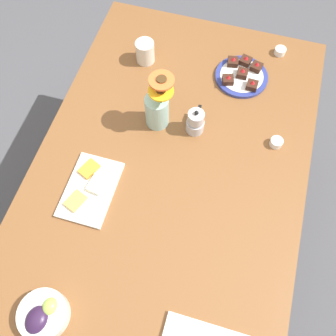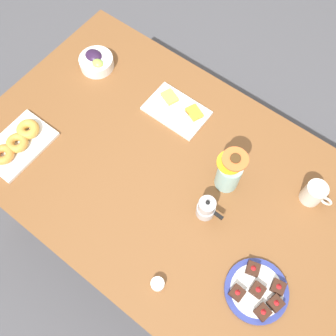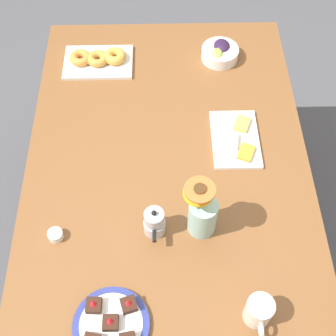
{
  "view_description": "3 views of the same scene",
  "coord_description": "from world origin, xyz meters",
  "px_view_note": "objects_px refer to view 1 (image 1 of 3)",
  "views": [
    {
      "loc": [
        -0.57,
        -0.17,
        1.98
      ],
      "look_at": [
        0.0,
        0.0,
        0.78
      ],
      "focal_mm": 40.0,
      "sensor_mm": 36.0,
      "label": 1
    },
    {
      "loc": [
        0.37,
        -0.48,
        2.08
      ],
      "look_at": [
        0.0,
        0.0,
        0.78
      ],
      "focal_mm": 40.0,
      "sensor_mm": 36.0,
      "label": 2
    },
    {
      "loc": [
        0.89,
        -0.02,
        2.1
      ],
      "look_at": [
        0.0,
        0.0,
        0.78
      ],
      "focal_mm": 50.0,
      "sensor_mm": 36.0,
      "label": 3
    }
  ],
  "objects_px": {
    "coffee_mug": "(145,51)",
    "dessert_plate": "(242,75)",
    "grape_bowl": "(43,315)",
    "jam_cup_honey": "(276,142)",
    "dining_table": "(168,182)",
    "flower_vase": "(157,108)",
    "moka_pot": "(195,122)",
    "jam_cup_berry": "(280,51)",
    "cheese_platter": "(90,188)"
  },
  "relations": [
    {
      "from": "cheese_platter",
      "to": "flower_vase",
      "type": "bearing_deg",
      "value": -23.33
    },
    {
      "from": "dining_table",
      "to": "grape_bowl",
      "type": "height_order",
      "value": "grape_bowl"
    },
    {
      "from": "cheese_platter",
      "to": "dessert_plate",
      "type": "height_order",
      "value": "dessert_plate"
    },
    {
      "from": "grape_bowl",
      "to": "jam_cup_berry",
      "type": "height_order",
      "value": "grape_bowl"
    },
    {
      "from": "dining_table",
      "to": "grape_bowl",
      "type": "relative_size",
      "value": 10.55
    },
    {
      "from": "cheese_platter",
      "to": "flower_vase",
      "type": "height_order",
      "value": "flower_vase"
    },
    {
      "from": "coffee_mug",
      "to": "dessert_plate",
      "type": "bearing_deg",
      "value": -87.39
    },
    {
      "from": "dessert_plate",
      "to": "moka_pot",
      "type": "xyz_separation_m",
      "value": [
        -0.3,
        0.13,
        0.04
      ]
    },
    {
      "from": "coffee_mug",
      "to": "flower_vase",
      "type": "bearing_deg",
      "value": -153.85
    },
    {
      "from": "grape_bowl",
      "to": "moka_pot",
      "type": "height_order",
      "value": "moka_pot"
    },
    {
      "from": "coffee_mug",
      "to": "grape_bowl",
      "type": "distance_m",
      "value": 1.07
    },
    {
      "from": "grape_bowl",
      "to": "jam_cup_honey",
      "type": "relative_size",
      "value": 3.16
    },
    {
      "from": "flower_vase",
      "to": "grape_bowl",
      "type": "bearing_deg",
      "value": 170.79
    },
    {
      "from": "dessert_plate",
      "to": "moka_pot",
      "type": "bearing_deg",
      "value": 157.53
    },
    {
      "from": "jam_cup_honey",
      "to": "moka_pot",
      "type": "distance_m",
      "value": 0.32
    },
    {
      "from": "dining_table",
      "to": "cheese_platter",
      "type": "relative_size",
      "value": 6.15
    },
    {
      "from": "moka_pot",
      "to": "dining_table",
      "type": "bearing_deg",
      "value": 167.39
    },
    {
      "from": "grape_bowl",
      "to": "jam_cup_honey",
      "type": "distance_m",
      "value": 1.0
    },
    {
      "from": "jam_cup_berry",
      "to": "jam_cup_honey",
      "type": "bearing_deg",
      "value": -173.3
    },
    {
      "from": "cheese_platter",
      "to": "moka_pot",
      "type": "relative_size",
      "value": 2.18
    },
    {
      "from": "jam_cup_honey",
      "to": "jam_cup_berry",
      "type": "height_order",
      "value": "same"
    },
    {
      "from": "coffee_mug",
      "to": "jam_cup_berry",
      "type": "height_order",
      "value": "coffee_mug"
    },
    {
      "from": "jam_cup_berry",
      "to": "dessert_plate",
      "type": "relative_size",
      "value": 0.22
    },
    {
      "from": "moka_pot",
      "to": "coffee_mug",
      "type": "bearing_deg",
      "value": 45.57
    },
    {
      "from": "dessert_plate",
      "to": "moka_pot",
      "type": "distance_m",
      "value": 0.33
    },
    {
      "from": "jam_cup_honey",
      "to": "grape_bowl",
      "type": "bearing_deg",
      "value": 143.93
    },
    {
      "from": "coffee_mug",
      "to": "grape_bowl",
      "type": "relative_size",
      "value": 0.75
    },
    {
      "from": "jam_cup_honey",
      "to": "jam_cup_berry",
      "type": "distance_m",
      "value": 0.46
    },
    {
      "from": "dining_table",
      "to": "jam_cup_honey",
      "type": "height_order",
      "value": "jam_cup_honey"
    },
    {
      "from": "cheese_platter",
      "to": "moka_pot",
      "type": "bearing_deg",
      "value": -40.1
    },
    {
      "from": "coffee_mug",
      "to": "jam_cup_berry",
      "type": "xyz_separation_m",
      "value": [
        0.2,
        -0.55,
        -0.03
      ]
    },
    {
      "from": "jam_cup_berry",
      "to": "moka_pot",
      "type": "height_order",
      "value": "moka_pot"
    },
    {
      "from": "dessert_plate",
      "to": "grape_bowl",
      "type": "bearing_deg",
      "value": 159.89
    },
    {
      "from": "dining_table",
      "to": "flower_vase",
      "type": "xyz_separation_m",
      "value": [
        0.21,
        0.1,
        0.17
      ]
    },
    {
      "from": "dessert_plate",
      "to": "jam_cup_berry",
      "type": "bearing_deg",
      "value": -37.19
    },
    {
      "from": "dining_table",
      "to": "cheese_platter",
      "type": "bearing_deg",
      "value": 119.49
    },
    {
      "from": "dining_table",
      "to": "cheese_platter",
      "type": "xyz_separation_m",
      "value": [
        -0.14,
        0.25,
        0.1
      ]
    },
    {
      "from": "coffee_mug",
      "to": "moka_pot",
      "type": "height_order",
      "value": "moka_pot"
    },
    {
      "from": "flower_vase",
      "to": "moka_pot",
      "type": "relative_size",
      "value": 2.13
    },
    {
      "from": "coffee_mug",
      "to": "jam_cup_honey",
      "type": "height_order",
      "value": "coffee_mug"
    },
    {
      "from": "coffee_mug",
      "to": "flower_vase",
      "type": "xyz_separation_m",
      "value": [
        -0.29,
        -0.14,
        0.04
      ]
    },
    {
      "from": "jam_cup_honey",
      "to": "dessert_plate",
      "type": "xyz_separation_m",
      "value": [
        0.28,
        0.19,
        -0.0
      ]
    },
    {
      "from": "jam_cup_honey",
      "to": "dessert_plate",
      "type": "bearing_deg",
      "value": 33.53
    },
    {
      "from": "jam_cup_honey",
      "to": "jam_cup_berry",
      "type": "bearing_deg",
      "value": 6.7
    },
    {
      "from": "grape_bowl",
      "to": "jam_cup_honey",
      "type": "xyz_separation_m",
      "value": [
        0.81,
        -0.59,
        -0.01
      ]
    },
    {
      "from": "coffee_mug",
      "to": "grape_bowl",
      "type": "bearing_deg",
      "value": -179.16
    },
    {
      "from": "dining_table",
      "to": "coffee_mug",
      "type": "bearing_deg",
      "value": 26.09
    },
    {
      "from": "coffee_mug",
      "to": "dessert_plate",
      "type": "relative_size",
      "value": 0.52
    },
    {
      "from": "coffee_mug",
      "to": "cheese_platter",
      "type": "distance_m",
      "value": 0.64
    },
    {
      "from": "jam_cup_berry",
      "to": "cheese_platter",
      "type": "bearing_deg",
      "value": 146.25
    }
  ]
}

